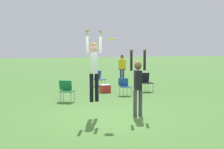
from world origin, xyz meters
TOP-DOWN VIEW (x-y plane):
  - ground_plane at (0.00, 0.00)m, footprint 120.00×120.00m
  - person_jumping at (-0.49, 0.15)m, footprint 0.54×0.44m
  - person_defending at (0.79, -0.34)m, footprint 0.58×0.47m
  - frisbee at (-0.09, -0.27)m, footprint 0.25×0.25m
  - camping_chair_0 at (-0.43, 3.24)m, footprint 0.72×0.79m
  - camping_chair_1 at (2.71, 7.31)m, footprint 0.72×0.78m
  - camping_chair_4 at (3.99, 4.38)m, footprint 0.58×0.63m
  - camping_chair_5 at (2.44, 3.69)m, footprint 0.58×0.63m
  - person_spectator_near at (5.01, 8.91)m, footprint 0.54×0.36m
  - cooler_box at (2.03, 4.93)m, footprint 0.46×0.40m

SIDE VIEW (x-z plane):
  - ground_plane at x=0.00m, z-range 0.00..0.00m
  - cooler_box at x=2.03m, z-range 0.00..0.38m
  - camping_chair_5 at x=2.44m, z-range 0.08..0.86m
  - camping_chair_1 at x=2.71m, z-range 0.06..0.93m
  - camping_chair_0 at x=-0.43m, z-range 0.08..0.92m
  - camping_chair_4 at x=3.99m, z-range 0.08..1.00m
  - person_spectator_near at x=5.01m, z-range 0.17..1.88m
  - person_defending at x=0.79m, z-range 0.07..2.20m
  - person_jumping at x=-0.49m, z-range 0.56..2.79m
  - frisbee at x=-0.09m, z-range 2.38..2.43m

